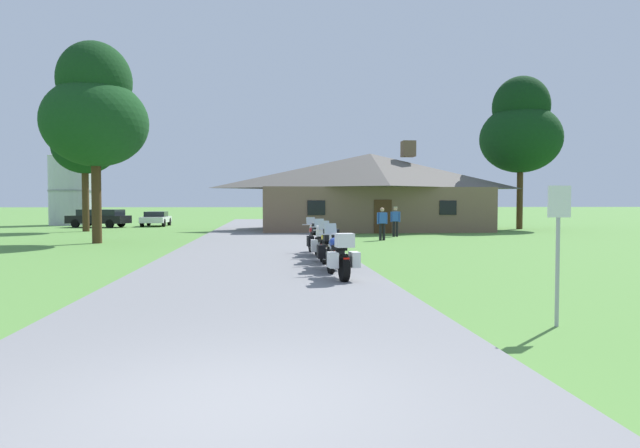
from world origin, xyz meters
TOP-DOWN VIEW (x-y plane):
  - ground_plane at (0.00, 20.00)m, footprint 500.00×500.00m
  - asphalt_driveway at (0.00, 18.00)m, footprint 6.40×80.00m
  - motorcycle_blue_nearest_to_camera at (2.07, 8.08)m, footprint 0.84×2.08m
  - motorcycle_yellow_second_in_row at (2.06, 10.24)m, footprint 0.73×2.08m
  - motorcycle_green_third_in_row at (2.08, 12.31)m, footprint 0.73×2.08m
  - motorcycle_red_farthest_in_row at (2.07, 14.33)m, footprint 0.82×2.08m
  - stone_lodge at (7.58, 32.39)m, footprint 15.79×8.60m
  - bystander_blue_shirt_near_lodge at (7.57, 25.03)m, footprint 0.54×0.30m
  - bystander_blue_shirt_beside_signpost at (6.17, 22.08)m, footprint 0.55×0.26m
  - metal_signpost_roadside at (4.71, 2.97)m, footprint 0.36×0.06m
  - tree_left_near at (-7.58, 21.49)m, footprint 4.82×4.82m
  - tree_left_far at (-11.64, 32.63)m, footprint 4.15×4.15m
  - tree_right_of_lodge at (18.84, 33.18)m, footprint 5.82×5.82m
  - metal_silo_distant at (-16.47, 44.12)m, footprint 3.79×3.79m
  - parked_black_suv_far_left at (-12.65, 38.97)m, footprint 4.91×2.93m
  - parked_white_sedan_far_left at (-8.68, 40.79)m, footprint 1.94×4.21m

SIDE VIEW (x-z plane):
  - ground_plane at x=0.00m, z-range 0.00..0.00m
  - asphalt_driveway at x=0.00m, z-range 0.00..0.06m
  - motorcycle_blue_nearest_to_camera at x=2.07m, z-range -0.04..1.26m
  - motorcycle_yellow_second_in_row at x=2.06m, z-range -0.04..1.26m
  - motorcycle_green_third_in_row at x=2.08m, z-range -0.04..1.26m
  - motorcycle_red_farthest_in_row at x=2.07m, z-range -0.04..1.26m
  - parked_white_sedan_far_left at x=-8.68m, z-range 0.04..1.24m
  - parked_black_suv_far_left at x=-12.65m, z-range 0.08..1.48m
  - bystander_blue_shirt_beside_signpost at x=6.17m, z-range 0.10..1.76m
  - bystander_blue_shirt_near_lodge at x=7.57m, z-range 0.11..1.79m
  - metal_signpost_roadside at x=4.71m, z-range 0.28..2.42m
  - stone_lodge at x=7.58m, z-range -0.37..5.87m
  - metal_silo_distant at x=-16.47m, z-range 0.01..6.86m
  - tree_left_far at x=-11.64m, z-range 1.66..10.50m
  - tree_left_near at x=-7.58m, z-range 1.51..10.88m
  - tree_right_of_lodge at x=18.84m, z-range 1.72..12.83m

